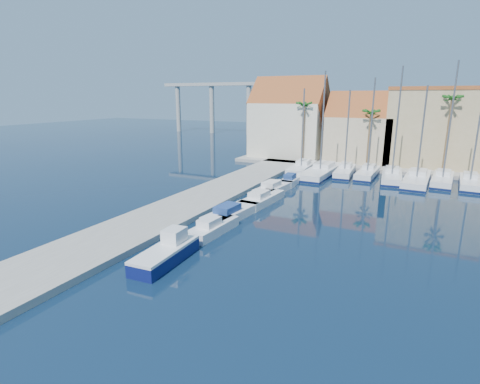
# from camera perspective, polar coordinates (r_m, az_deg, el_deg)

# --- Properties ---
(ground) EXTENTS (260.00, 260.00, 0.00)m
(ground) POSITION_cam_1_polar(r_m,az_deg,el_deg) (21.98, -8.82, -14.80)
(ground) COLOR black
(ground) RESTS_ON ground
(quay_west) EXTENTS (6.00, 77.00, 0.50)m
(quay_west) POSITION_cam_1_polar(r_m,az_deg,el_deg) (36.94, -8.36, -2.13)
(quay_west) COLOR gray
(quay_west) RESTS_ON ground
(shore_north) EXTENTS (54.00, 16.00, 0.50)m
(shore_north) POSITION_cam_1_polar(r_m,az_deg,el_deg) (64.42, 24.76, 3.77)
(shore_north) COLOR gray
(shore_north) RESTS_ON ground
(fishing_boat) EXTENTS (2.17, 5.75, 1.98)m
(fishing_boat) POSITION_cam_1_polar(r_m,az_deg,el_deg) (25.49, -11.08, -8.99)
(fishing_boat) COLOR #0E1551
(fishing_boat) RESTS_ON ground
(motorboat_west_0) EXTENTS (2.00, 5.45, 1.40)m
(motorboat_west_0) POSITION_cam_1_polar(r_m,az_deg,el_deg) (30.04, -4.20, -5.40)
(motorboat_west_0) COLOR white
(motorboat_west_0) RESTS_ON ground
(motorboat_west_1) EXTENTS (2.79, 6.90, 1.40)m
(motorboat_west_1) POSITION_cam_1_polar(r_m,az_deg,el_deg) (33.56, -1.40, -3.21)
(motorboat_west_1) COLOR white
(motorboat_west_1) RESTS_ON ground
(motorboat_west_2) EXTENTS (2.57, 6.62, 1.40)m
(motorboat_west_2) POSITION_cam_1_polar(r_m,az_deg,el_deg) (38.29, 3.31, -1.00)
(motorboat_west_2) COLOR white
(motorboat_west_2) RESTS_ON ground
(motorboat_west_3) EXTENTS (2.73, 6.67, 1.40)m
(motorboat_west_3) POSITION_cam_1_polar(r_m,az_deg,el_deg) (42.80, 5.14, 0.62)
(motorboat_west_3) COLOR white
(motorboat_west_3) RESTS_ON ground
(motorboat_west_4) EXTENTS (1.75, 5.06, 1.40)m
(motorboat_west_4) POSITION_cam_1_polar(r_m,az_deg,el_deg) (47.04, 7.76, 1.80)
(motorboat_west_4) COLOR white
(motorboat_west_4) RESTS_ON ground
(sailboat_0) EXTENTS (2.97, 9.46, 11.68)m
(sailboat_0) POSITION_cam_1_polar(r_m,az_deg,el_deg) (55.22, 9.44, 3.69)
(sailboat_0) COLOR white
(sailboat_0) RESTS_ON ground
(sailboat_1) EXTENTS (3.72, 12.17, 13.84)m
(sailboat_1) POSITION_cam_1_polar(r_m,az_deg,el_deg) (53.21, 12.33, 3.13)
(sailboat_1) COLOR white
(sailboat_1) RESTS_ON ground
(sailboat_2) EXTENTS (2.68, 8.33, 11.49)m
(sailboat_2) POSITION_cam_1_polar(r_m,az_deg,el_deg) (53.99, 15.70, 3.12)
(sailboat_2) COLOR white
(sailboat_2) RESTS_ON ground
(sailboat_3) EXTENTS (2.50, 8.35, 12.97)m
(sailboat_3) POSITION_cam_1_polar(r_m,az_deg,el_deg) (53.64, 18.90, 2.83)
(sailboat_3) COLOR white
(sailboat_3) RESTS_ON ground
(sailboat_4) EXTENTS (3.12, 9.29, 14.22)m
(sailboat_4) POSITION_cam_1_polar(r_m,az_deg,el_deg) (52.64, 22.13, 2.34)
(sailboat_4) COLOR white
(sailboat_4) RESTS_ON ground
(sailboat_5) EXTENTS (3.40, 10.76, 11.91)m
(sailboat_5) POSITION_cam_1_polar(r_m,az_deg,el_deg) (51.99, 25.36, 1.80)
(sailboat_5) COLOR white
(sailboat_5) RESTS_ON ground
(sailboat_6) EXTENTS (3.00, 8.87, 14.69)m
(sailboat_6) POSITION_cam_1_polar(r_m,az_deg,el_deg) (53.29, 28.50, 1.81)
(sailboat_6) COLOR white
(sailboat_6) RESTS_ON ground
(sailboat_7) EXTENTS (2.63, 8.37, 12.57)m
(sailboat_7) POSITION_cam_1_polar(r_m,az_deg,el_deg) (53.09, 31.61, 1.34)
(sailboat_7) COLOR white
(sailboat_7) RESTS_ON ground
(building_0) EXTENTS (12.30, 9.00, 13.50)m
(building_0) POSITION_cam_1_polar(r_m,az_deg,el_deg) (66.21, 7.54, 10.69)
(building_0) COLOR beige
(building_0) RESTS_ON shore_north
(building_1) EXTENTS (10.30, 8.00, 11.00)m
(building_1) POSITION_cam_1_polar(r_m,az_deg,el_deg) (63.47, 17.93, 8.86)
(building_1) COLOR tan
(building_1) RESTS_ON shore_north
(building_2) EXTENTS (14.20, 10.20, 11.50)m
(building_2) POSITION_cam_1_polar(r_m,az_deg,el_deg) (63.73, 28.04, 8.78)
(building_2) COLOR tan
(building_2) RESTS_ON shore_north
(palm_0) EXTENTS (2.60, 2.60, 10.15)m
(palm_0) POSITION_cam_1_polar(r_m,az_deg,el_deg) (60.12, 9.73, 12.69)
(palm_0) COLOR brown
(palm_0) RESTS_ON shore_north
(palm_1) EXTENTS (2.60, 2.60, 9.15)m
(palm_1) POSITION_cam_1_polar(r_m,az_deg,el_deg) (58.07, 19.36, 11.11)
(palm_1) COLOR brown
(palm_1) RESTS_ON shore_north
(palm_2) EXTENTS (2.60, 2.60, 11.15)m
(palm_2) POSITION_cam_1_polar(r_m,az_deg,el_deg) (57.62, 29.61, 11.94)
(palm_2) COLOR brown
(palm_2) RESTS_ON shore_north
(viaduct) EXTENTS (48.00, 2.20, 14.45)m
(viaduct) POSITION_cam_1_polar(r_m,az_deg,el_deg) (109.79, -1.12, 14.18)
(viaduct) COLOR #9E9E99
(viaduct) RESTS_ON ground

